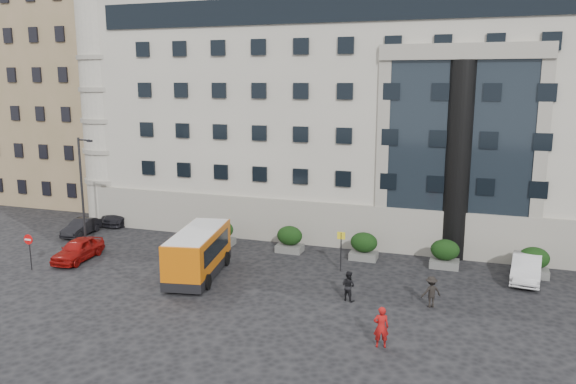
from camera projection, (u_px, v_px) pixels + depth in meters
name	position (u px, v px, depth m)	size (l,w,h in m)	color
ground	(227.00, 288.00, 32.17)	(120.00, 120.00, 0.00)	black
civic_building	(393.00, 112.00, 48.96)	(44.00, 24.00, 18.00)	#A7A193
entrance_column	(458.00, 162.00, 36.69)	(1.80, 1.80, 13.00)	black
apartment_near	(91.00, 98.00, 56.33)	(14.00, 14.00, 20.00)	olive
apartment_far	(160.00, 86.00, 73.80)	(13.00, 13.00, 22.00)	brown
hedge_a	(221.00, 232.00, 40.49)	(1.80, 1.26, 1.84)	#50504E
hedge_b	(290.00, 239.00, 38.85)	(1.80, 1.26, 1.84)	#50504E
hedge_c	(364.00, 246.00, 37.22)	(1.80, 1.26, 1.84)	#50504E
hedge_d	(445.00, 253.00, 35.59)	(1.80, 1.26, 1.84)	#50504E
hedge_e	(534.00, 262.00, 33.95)	(1.80, 1.26, 1.84)	#50504E
street_lamp	(83.00, 191.00, 37.85)	(1.16, 0.18, 8.00)	#262628
bus_stop_sign	(341.00, 244.00, 34.74)	(0.50, 0.08, 2.52)	#262628
no_entry_sign	(29.00, 245.00, 34.96)	(0.64, 0.16, 2.32)	#262628
minibus	(198.00, 251.00, 33.95)	(3.52, 7.07, 2.83)	#BF5809
red_truck	(128.00, 201.00, 48.53)	(3.04, 5.61, 2.89)	maroon
parked_car_a	(78.00, 249.00, 37.10)	(1.72, 4.28, 1.46)	maroon
parked_car_b	(81.00, 227.00, 43.18)	(1.31, 3.76, 1.24)	black
parked_car_c	(128.00, 213.00, 47.13)	(2.14, 5.27, 1.53)	black
parked_car_d	(144.00, 203.00, 51.87)	(2.03, 4.40, 1.22)	black
white_taxi	(526.00, 268.00, 33.38)	(1.61, 4.61, 1.52)	silver
pedestrian_a	(381.00, 327.00, 24.93)	(0.69, 0.46, 1.90)	#9D100F
pedestrian_b	(348.00, 286.00, 30.27)	(0.80, 0.63, 1.66)	black
pedestrian_c	(431.00, 292.00, 29.38)	(1.09, 0.63, 1.69)	black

